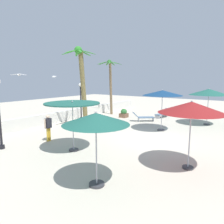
# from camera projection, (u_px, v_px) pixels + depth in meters

# --- Properties ---
(ground_plane) EXTENTS (56.00, 56.00, 0.00)m
(ground_plane) POSITION_uv_depth(u_px,v_px,m) (152.00, 138.00, 12.84)
(ground_plane) COLOR beige
(boundary_wall) EXTENTS (25.20, 0.30, 0.92)m
(boundary_wall) POSITION_uv_depth(u_px,v_px,m) (58.00, 117.00, 17.67)
(boundary_wall) COLOR silver
(boundary_wall) RESTS_ON ground_plane
(patio_umbrella_0) EXTENTS (3.04, 3.04, 2.96)m
(patio_umbrella_0) POSITION_uv_depth(u_px,v_px,m) (209.00, 92.00, 16.28)
(patio_umbrella_0) COLOR #333338
(patio_umbrella_0) RESTS_ON ground_plane
(patio_umbrella_1) EXTENTS (2.27, 2.27, 2.62)m
(patio_umbrella_1) POSITION_uv_depth(u_px,v_px,m) (96.00, 120.00, 6.78)
(patio_umbrella_1) COLOR #333338
(patio_umbrella_1) RESTS_ON ground_plane
(patio_umbrella_2) EXTENTS (2.78, 2.78, 2.60)m
(patio_umbrella_2) POSITION_uv_depth(u_px,v_px,m) (72.00, 106.00, 10.26)
(patio_umbrella_2) COLOR #333338
(patio_umbrella_2) RESTS_ON ground_plane
(patio_umbrella_3) EXTENTS (2.82, 2.82, 2.96)m
(patio_umbrella_3) POSITION_uv_depth(u_px,v_px,m) (162.00, 93.00, 14.37)
(patio_umbrella_3) COLOR #333338
(patio_umbrella_3) RESTS_ON ground_plane
(patio_umbrella_4) EXTENTS (2.62, 2.62, 2.84)m
(patio_umbrella_4) POSITION_uv_depth(u_px,v_px,m) (192.00, 108.00, 8.10)
(patio_umbrella_4) COLOR #333338
(patio_umbrella_4) RESTS_ON ground_plane
(palm_tree_0) EXTENTS (2.46, 2.61, 5.65)m
(palm_tree_0) POSITION_uv_depth(u_px,v_px,m) (110.00, 80.00, 21.04)
(palm_tree_0) COLOR brown
(palm_tree_0) RESTS_ON ground_plane
(palm_tree_1) EXTENTS (2.57, 2.32, 6.02)m
(palm_tree_1) POSITION_uv_depth(u_px,v_px,m) (82.00, 80.00, 15.22)
(palm_tree_1) COLOR brown
(palm_tree_1) RESTS_ON ground_plane
(lamp_post_0) EXTENTS (0.34, 0.34, 3.34)m
(lamp_post_0) POSITION_uv_depth(u_px,v_px,m) (81.00, 98.00, 18.61)
(lamp_post_0) COLOR black
(lamp_post_0) RESTS_ON ground_plane
(lounge_chair_0) EXTENTS (1.60, 1.82, 0.84)m
(lounge_chair_0) POSITION_uv_depth(u_px,v_px,m) (143.00, 117.00, 18.01)
(lounge_chair_0) COLOR #B7B7BC
(lounge_chair_0) RESTS_ON ground_plane
(lounge_chair_1) EXTENTS (1.96, 0.94, 0.83)m
(lounge_chair_1) POSITION_uv_depth(u_px,v_px,m) (163.00, 114.00, 19.81)
(lounge_chair_1) COLOR #B7B7BC
(lounge_chair_1) RESTS_ON ground_plane
(guest_0) EXTENTS (0.56, 0.27, 1.60)m
(guest_0) POSITION_uv_depth(u_px,v_px,m) (48.00, 125.00, 12.14)
(guest_0) COLOR gold
(guest_0) RESTS_ON ground_plane
(seagull_0) EXTENTS (0.56, 1.17, 0.15)m
(seagull_0) POSITION_uv_depth(u_px,v_px,m) (19.00, 75.00, 13.65)
(seagull_0) COLOR white
(seagull_1) EXTENTS (0.86, 0.97, 0.17)m
(seagull_1) POSITION_uv_depth(u_px,v_px,m) (54.00, 77.00, 18.57)
(seagull_1) COLOR white
(planter) EXTENTS (0.70, 0.70, 0.85)m
(planter) POSITION_uv_depth(u_px,v_px,m) (124.00, 113.00, 19.88)
(planter) COLOR brown
(planter) RESTS_ON ground_plane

